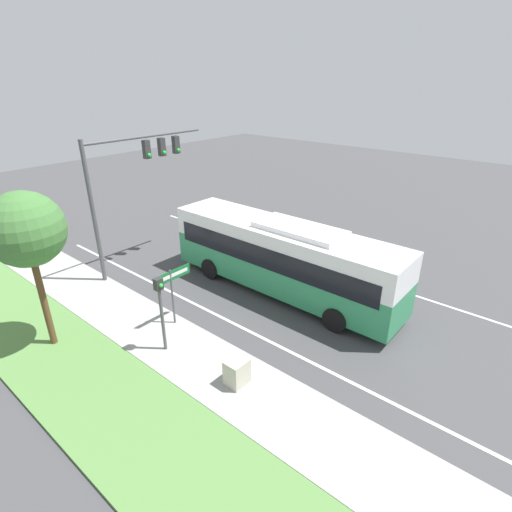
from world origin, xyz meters
TOP-DOWN VIEW (x-y plane):
  - ground_plane at (0.00, 0.00)m, footprint 80.00×80.00m
  - sidewalk at (-6.20, 0.00)m, footprint 2.80×80.00m
  - grass_verge at (-9.40, 0.00)m, footprint 3.60×80.00m
  - lane_divider_near at (-3.60, 0.00)m, footprint 0.14×30.00m
  - lane_divider_far at (3.60, 0.00)m, footprint 0.14×30.00m
  - bus at (-0.12, 2.04)m, footprint 2.72×11.59m
  - signal_gantry at (-2.73, 9.41)m, footprint 6.90×0.41m
  - pedestrian_signal at (-6.58, 2.65)m, footprint 0.28×0.34m
  - street_sign at (-5.14, 3.75)m, footprint 1.64×0.08m
  - utility_cabinet at (-6.20, -0.64)m, footprint 0.74×0.61m
  - roadside_tree at (-9.09, 6.28)m, footprint 2.62×2.62m

SIDE VIEW (x-z plane):
  - ground_plane at x=0.00m, z-range 0.00..0.00m
  - lane_divider_near at x=-3.60m, z-range 0.00..0.01m
  - lane_divider_far at x=3.60m, z-range 0.00..0.01m
  - grass_verge at x=-9.40m, z-range 0.00..0.10m
  - sidewalk at x=-6.20m, z-range 0.00..0.12m
  - utility_cabinet at x=-6.20m, z-range 0.12..1.04m
  - street_sign at x=-5.14m, z-range 0.59..3.14m
  - bus at x=-0.12m, z-range 0.17..3.70m
  - pedestrian_signal at x=-6.58m, z-range 0.56..3.66m
  - roadside_tree at x=-9.09m, z-range 1.74..7.71m
  - signal_gantry at x=-2.73m, z-range 1.65..8.61m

